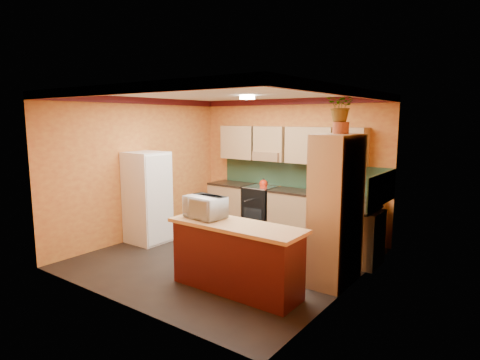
# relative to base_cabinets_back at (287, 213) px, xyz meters

# --- Properties ---
(room_shell) EXTENTS (4.24, 4.24, 2.72)m
(room_shell) POSITION_rel_base_cabinets_back_xyz_m (-0.11, -1.52, 1.65)
(room_shell) COLOR black
(room_shell) RESTS_ON ground
(base_cabinets_back) EXTENTS (3.65, 0.60, 0.88)m
(base_cabinets_back) POSITION_rel_base_cabinets_back_xyz_m (0.00, 0.00, 0.00)
(base_cabinets_back) COLOR #A97A59
(base_cabinets_back) RESTS_ON ground
(countertop_back) EXTENTS (3.65, 0.62, 0.04)m
(countertop_back) POSITION_rel_base_cabinets_back_xyz_m (0.00, -0.00, 0.46)
(countertop_back) COLOR black
(countertop_back) RESTS_ON base_cabinets_back
(stove) EXTENTS (0.58, 0.58, 0.91)m
(stove) POSITION_rel_base_cabinets_back_xyz_m (-0.62, -0.00, 0.02)
(stove) COLOR black
(stove) RESTS_ON ground
(kettle) EXTENTS (0.22, 0.22, 0.18)m
(kettle) POSITION_rel_base_cabinets_back_xyz_m (-0.52, -0.05, 0.56)
(kettle) COLOR red
(kettle) RESTS_ON stove
(sink) EXTENTS (0.48, 0.40, 0.03)m
(sink) POSITION_rel_base_cabinets_back_xyz_m (0.78, 0.00, 0.50)
(sink) COLOR silver
(sink) RESTS_ON countertop_back
(base_cabinets_right) EXTENTS (0.60, 0.80, 0.88)m
(base_cabinets_right) POSITION_rel_base_cabinets_back_xyz_m (1.67, -0.75, 0.00)
(base_cabinets_right) COLOR #A97A59
(base_cabinets_right) RESTS_ON ground
(countertop_right) EXTENTS (0.62, 0.80, 0.04)m
(countertop_right) POSITION_rel_base_cabinets_back_xyz_m (1.67, -0.75, 0.46)
(countertop_right) COLOR black
(countertop_right) RESTS_ON base_cabinets_right
(fridge) EXTENTS (0.68, 0.66, 1.70)m
(fridge) POSITION_rel_base_cabinets_back_xyz_m (-1.88, -1.95, 0.41)
(fridge) COLOR white
(fridge) RESTS_ON ground
(pantry) EXTENTS (0.48, 0.90, 2.10)m
(pantry) POSITION_rel_base_cabinets_back_xyz_m (1.72, -1.66, 0.61)
(pantry) COLOR #A97A59
(pantry) RESTS_ON ground
(fern_pot) EXTENTS (0.22, 0.22, 0.16)m
(fern_pot) POSITION_rel_base_cabinets_back_xyz_m (1.72, -1.61, 1.74)
(fern_pot) COLOR brown
(fern_pot) RESTS_ON pantry
(fern) EXTENTS (0.43, 0.39, 0.43)m
(fern) POSITION_rel_base_cabinets_back_xyz_m (1.72, -1.61, 2.04)
(fern) COLOR #A97A59
(fern) RESTS_ON fern_pot
(breakfast_bar) EXTENTS (1.80, 0.55, 0.88)m
(breakfast_bar) POSITION_rel_base_cabinets_back_xyz_m (0.77, -2.73, 0.00)
(breakfast_bar) COLOR #4B1211
(breakfast_bar) RESTS_ON ground
(bar_top) EXTENTS (1.90, 0.65, 0.05)m
(bar_top) POSITION_rel_base_cabinets_back_xyz_m (0.77, -2.73, 0.47)
(bar_top) COLOR tan
(bar_top) RESTS_ON breakfast_bar
(microwave) EXTENTS (0.59, 0.42, 0.31)m
(microwave) POSITION_rel_base_cabinets_back_xyz_m (0.23, -2.73, 0.64)
(microwave) COLOR white
(microwave) RESTS_ON bar_top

